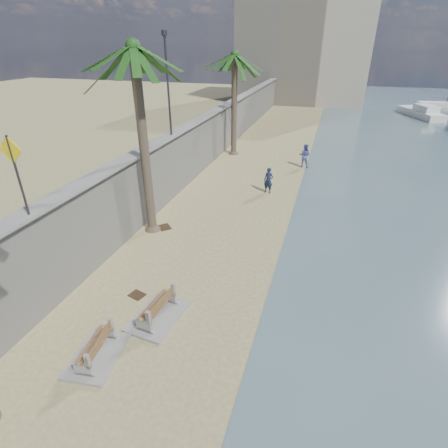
# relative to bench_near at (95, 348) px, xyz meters

# --- Properties ---
(ground_plane) EXTENTS (140.00, 140.00, 0.00)m
(ground_plane) POSITION_rel_bench_near_xyz_m (2.29, -0.03, -0.35)
(ground_plane) COLOR tan
(seawall) EXTENTS (0.45, 70.00, 3.50)m
(seawall) POSITION_rel_bench_near_xyz_m (-2.91, 19.97, 1.40)
(seawall) COLOR gray
(seawall) RESTS_ON ground_plane
(wall_cap) EXTENTS (0.80, 70.00, 0.12)m
(wall_cap) POSITION_rel_bench_near_xyz_m (-2.91, 19.97, 3.20)
(wall_cap) COLOR gray
(wall_cap) RESTS_ON seawall
(end_building) EXTENTS (18.00, 12.00, 14.00)m
(end_building) POSITION_rel_bench_near_xyz_m (0.29, 51.97, 6.65)
(end_building) COLOR #B7AA93
(end_building) RESTS_ON ground_plane
(bench_near) EXTENTS (1.55, 2.07, 0.80)m
(bench_near) POSITION_rel_bench_near_xyz_m (0.00, 0.00, 0.00)
(bench_near) COLOR gray
(bench_near) RESTS_ON ground_plane
(bench_far) EXTENTS (1.62, 2.21, 0.87)m
(bench_far) POSITION_rel_bench_near_xyz_m (0.97, 2.02, 0.03)
(bench_far) COLOR gray
(bench_far) RESTS_ON ground_plane
(palm_mid) EXTENTS (5.00, 5.00, 8.98)m
(palm_mid) POSITION_rel_bench_near_xyz_m (-2.07, 7.57, 7.61)
(palm_mid) COLOR brown
(palm_mid) RESTS_ON ground_plane
(palm_back) EXTENTS (5.00, 5.00, 8.28)m
(palm_back) POSITION_rel_bench_near_xyz_m (-1.74, 21.21, 6.91)
(palm_back) COLOR brown
(palm_back) RESTS_ON ground_plane
(pedestrian_sign) EXTENTS (0.78, 0.07, 2.40)m
(pedestrian_sign) POSITION_rel_bench_near_xyz_m (-2.71, 1.47, 4.80)
(pedestrian_sign) COLOR #2D2D33
(pedestrian_sign) RESTS_ON wall_cap
(streetlight) EXTENTS (0.28, 0.28, 5.12)m
(streetlight) POSITION_rel_bench_near_xyz_m (-2.81, 11.97, 6.29)
(streetlight) COLOR #2D2D33
(streetlight) RESTS_ON wall_cap
(person_a) EXTENTS (0.72, 0.55, 1.80)m
(person_a) POSITION_rel_bench_near_xyz_m (2.48, 13.88, 0.55)
(person_a) COLOR #161F3D
(person_a) RESTS_ON ground_plane
(person_b) EXTENTS (1.00, 0.83, 1.88)m
(person_b) POSITION_rel_bench_near_xyz_m (4.09, 19.52, 0.59)
(person_b) COLOR #515DA9
(person_b) RESTS_ON ground_plane
(yacht_far) EXTENTS (4.58, 7.63, 1.50)m
(yacht_far) POSITION_rel_bench_near_xyz_m (15.77, 42.97, -0.00)
(yacht_far) COLOR silver
(yacht_far) RESTS_ON bay_water
(sailboat_west) EXTENTS (7.48, 2.91, 10.35)m
(sailboat_west) POSITION_rel_bench_near_xyz_m (20.59, 52.01, -0.03)
(sailboat_west) COLOR silver
(sailboat_west) RESTS_ON bay_water
(debris_c) EXTENTS (0.87, 0.87, 0.03)m
(debris_c) POSITION_rel_bench_near_xyz_m (-1.61, 7.92, -0.34)
(debris_c) COLOR #382616
(debris_c) RESTS_ON ground_plane
(debris_d) EXTENTS (0.65, 0.58, 0.03)m
(debris_d) POSITION_rel_bench_near_xyz_m (-0.29, 2.85, -0.34)
(debris_d) COLOR #382616
(debris_d) RESTS_ON ground_plane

